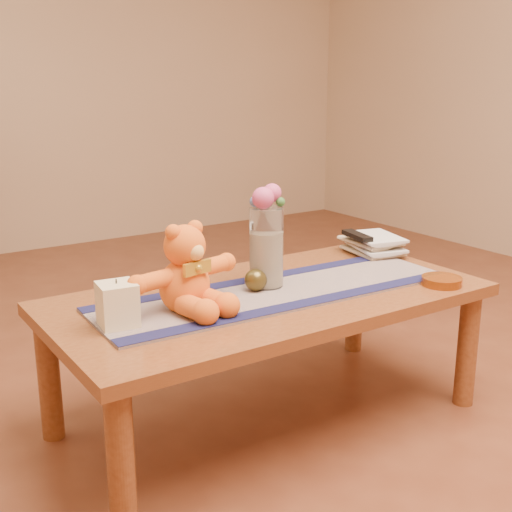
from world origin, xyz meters
TOP-DOWN VIEW (x-y plane):
  - floor at (0.00, 0.00)m, footprint 5.50×5.50m
  - wall_back at (0.00, 2.75)m, footprint 5.50×0.00m
  - coffee_table_top at (0.00, 0.00)m, footprint 1.40×0.70m
  - table_leg_fl at (-0.64, -0.29)m, footprint 0.07×0.07m
  - table_leg_fr at (0.64, -0.29)m, footprint 0.07×0.07m
  - table_leg_bl at (-0.64, 0.29)m, footprint 0.07×0.07m
  - table_leg_br at (0.64, 0.29)m, footprint 0.07×0.07m
  - persian_runner at (0.02, -0.02)m, footprint 1.21×0.39m
  - runner_border_near at (0.02, -0.16)m, footprint 1.20×0.10m
  - runner_border_far at (0.03, 0.13)m, footprint 1.20×0.10m
  - teddy_bear at (-0.30, 0.00)m, footprint 0.41×0.36m
  - pillar_candle at (-0.52, -0.02)m, footprint 0.11×0.11m
  - candle_wick at (-0.52, -0.02)m, footprint 0.00×0.00m
  - glass_vase at (0.02, 0.05)m, footprint 0.11×0.11m
  - potpourri_fill at (0.02, 0.05)m, footprint 0.09×0.09m
  - rose_left at (0.00, 0.04)m, footprint 0.07×0.07m
  - rose_right at (0.05, 0.05)m, footprint 0.06×0.06m
  - blue_flower_back at (0.03, 0.08)m, footprint 0.04×0.04m
  - blue_flower_side at (-0.01, 0.07)m, footprint 0.04×0.04m
  - leaf_sprig at (0.06, 0.03)m, footprint 0.03×0.03m
  - bronze_ball at (-0.04, 0.02)m, footprint 0.09×0.09m
  - book_bottom at (0.53, 0.18)m, footprint 0.20×0.24m
  - book_lower at (0.53, 0.18)m, footprint 0.22×0.26m
  - book_upper at (0.53, 0.19)m, footprint 0.19×0.24m
  - book_top at (0.53, 0.18)m, footprint 0.21×0.26m
  - tv_remote at (0.53, 0.17)m, footprint 0.08×0.17m
  - amber_dish at (0.53, -0.25)m, footprint 0.18×0.18m

SIDE VIEW (x-z plane):
  - floor at x=0.00m, z-range 0.00..0.00m
  - table_leg_fl at x=-0.64m, z-range 0.00..0.41m
  - table_leg_fr at x=0.64m, z-range 0.00..0.41m
  - table_leg_bl at x=-0.64m, z-range 0.00..0.41m
  - table_leg_br at x=0.64m, z-range 0.00..0.41m
  - coffee_table_top at x=0.00m, z-range 0.41..0.45m
  - persian_runner at x=0.02m, z-range 0.45..0.46m
  - runner_border_near at x=0.02m, z-range 0.46..0.46m
  - runner_border_far at x=0.03m, z-range 0.46..0.46m
  - book_bottom at x=0.53m, z-range 0.45..0.47m
  - amber_dish at x=0.53m, z-range 0.45..0.48m
  - book_lower at x=0.53m, z-range 0.47..0.49m
  - bronze_ball at x=-0.04m, z-range 0.46..0.53m
  - book_upper at x=0.53m, z-range 0.49..0.51m
  - book_top at x=0.53m, z-range 0.51..0.53m
  - pillar_candle at x=-0.52m, z-range 0.46..0.58m
  - tv_remote at x=0.53m, z-range 0.53..0.54m
  - potpourri_fill at x=0.02m, z-range 0.46..0.64m
  - teddy_bear at x=-0.30m, z-range 0.46..0.70m
  - candle_wick at x=-0.52m, z-range 0.58..0.59m
  - glass_vase at x=0.02m, z-range 0.46..0.72m
  - leaf_sprig at x=0.06m, z-range 0.72..0.75m
  - blue_flower_side at x=-0.01m, z-range 0.72..0.76m
  - blue_flower_back at x=0.03m, z-range 0.72..0.77m
  - rose_left at x=0.00m, z-range 0.72..0.79m
  - rose_right at x=0.05m, z-range 0.73..0.79m
  - wall_back at x=0.00m, z-range -1.40..4.10m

